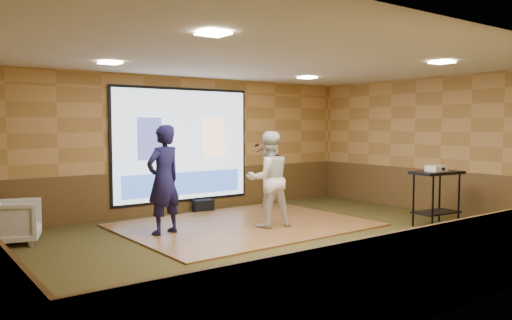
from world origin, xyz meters
TOP-DOWN VIEW (x-y plane):
  - ground at (0.00, 0.00)m, footprint 9.00×9.00m
  - room_shell at (0.00, 0.00)m, footprint 9.04×7.04m
  - wainscot_back at (0.00, 3.48)m, footprint 9.00×0.04m
  - wainscot_front at (0.00, -3.48)m, footprint 9.00×0.04m
  - wainscot_right at (4.48, 0.00)m, footprint 0.04×7.00m
  - projector_screen at (0.00, 3.44)m, footprint 3.32×0.06m
  - downlight_nw at (-2.20, 1.80)m, footprint 0.32×0.32m
  - downlight_ne at (2.20, 1.80)m, footprint 0.32×0.32m
  - downlight_sw at (-2.20, -1.50)m, footprint 0.32×0.32m
  - downlight_se at (2.20, -1.50)m, footprint 0.32×0.32m
  - dance_floor at (0.24, 1.41)m, footprint 4.60×3.56m
  - player_left at (-1.39, 1.53)m, footprint 0.79×0.63m
  - player_right at (0.49, 0.96)m, footprint 1.01×0.87m
  - av_table at (3.23, -0.77)m, footprint 1.00×0.53m
  - projector at (3.19, -0.78)m, footprint 0.37×0.33m
  - mic_stand at (1.90, 2.78)m, footprint 0.60×0.24m
  - banquet_chair at (-3.63, 2.43)m, footprint 0.99×0.98m
  - duffel_bag at (0.40, 3.25)m, footprint 0.46×0.34m

SIDE VIEW (x-z plane):
  - ground at x=0.00m, z-range 0.00..0.00m
  - dance_floor at x=0.24m, z-range 0.00..0.03m
  - duffel_bag at x=0.40m, z-range 0.00..0.27m
  - banquet_chair at x=-3.63m, z-range 0.00..0.72m
  - wainscot_back at x=0.00m, z-range 0.00..0.95m
  - wainscot_front at x=0.00m, z-range 0.00..0.95m
  - wainscot_right at x=4.48m, z-range 0.00..0.95m
  - mic_stand at x=1.90m, z-range -0.27..1.25m
  - av_table at x=3.23m, z-range 0.23..1.28m
  - player_right at x=0.49m, z-range 0.03..1.82m
  - player_left at x=-1.39m, z-range 0.03..1.95m
  - projector at x=3.19m, z-range 1.06..1.17m
  - projector_screen at x=0.00m, z-range 0.21..2.73m
  - room_shell at x=0.00m, z-range 0.58..3.60m
  - downlight_nw at x=-2.20m, z-range 2.96..2.98m
  - downlight_ne at x=2.20m, z-range 2.96..2.98m
  - downlight_sw at x=-2.20m, z-range 2.96..2.98m
  - downlight_se at x=2.20m, z-range 2.96..2.98m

